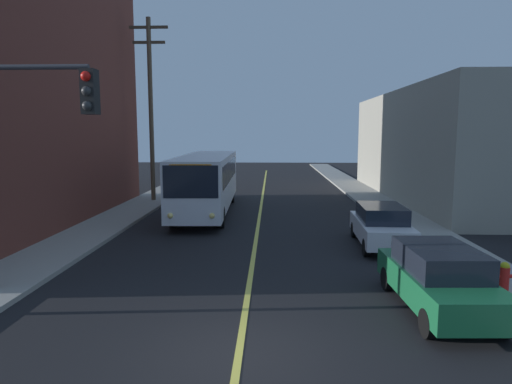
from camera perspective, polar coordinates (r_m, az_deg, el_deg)
ground_plane at (r=9.43m, az=-2.24°, el=-20.15°), size 120.00×120.00×0.00m
sidewalk_left at (r=20.42m, az=-20.85°, el=-5.19°), size 2.50×90.00×0.15m
sidewalk_right at (r=19.95m, az=21.42°, el=-5.50°), size 2.50×90.00×0.15m
lane_stripe_center at (r=23.75m, az=0.45°, el=-3.14°), size 0.16×60.00×0.01m
building_right_warehouse at (r=33.28m, az=26.74°, el=5.27°), size 12.00×21.71×7.13m
city_bus at (r=25.00m, az=-6.24°, el=1.55°), size 2.87×12.21×3.20m
parked_car_green at (r=12.08m, az=22.27°, el=-10.09°), size 1.96×4.46×1.62m
parked_car_white at (r=18.06m, az=15.68°, el=-4.09°), size 1.97×4.47×1.62m
utility_pole_mid at (r=29.31m, az=-13.30°, el=11.09°), size 2.40×0.28×11.32m
traffic_signal_left_corner at (r=11.75m, az=-29.17°, el=6.21°), size 3.75×0.48×6.00m
fire_hydrant at (r=13.79m, az=29.11°, el=-9.44°), size 0.44×0.26×0.84m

